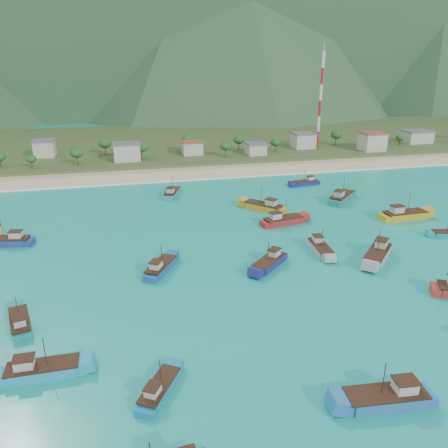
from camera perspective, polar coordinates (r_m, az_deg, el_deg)
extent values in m
plane|color=#0B8272|center=(88.02, 6.54, -5.57)|extent=(600.00, 600.00, 0.00)
cube|color=beige|center=(160.22, -2.90, 6.74)|extent=(400.00, 18.00, 1.20)
cube|color=#385123|center=(219.21, -5.85, 10.50)|extent=(400.00, 110.00, 2.40)
cube|color=white|center=(151.18, -2.24, 5.89)|extent=(400.00, 2.50, 0.08)
cube|color=#284C2D|center=(375.89, -16.70, 25.57)|extent=(800.00, 160.00, 150.00)
cube|color=beige|center=(193.02, -22.38, 9.08)|extent=(7.72, 8.43, 6.25)
cube|color=beige|center=(175.20, -12.56, 9.12)|extent=(9.85, 7.65, 6.44)
cube|color=beige|center=(182.84, -4.16, 9.82)|extent=(7.92, 6.60, 5.11)
cube|color=beige|center=(183.27, 4.17, 9.71)|extent=(7.39, 7.46, 4.29)
cube|color=beige|center=(200.02, 10.27, 10.64)|extent=(9.05, 8.72, 6.09)
cube|color=beige|center=(201.11, 18.79, 10.10)|extent=(9.49, 8.44, 7.22)
cube|color=beige|center=(228.13, 23.88, 10.35)|extent=(12.26, 8.78, 5.26)
cylinder|color=red|center=(204.02, 12.10, 10.80)|extent=(1.20, 1.20, 6.70)
cylinder|color=white|center=(203.01, 12.24, 12.65)|extent=(1.20, 1.20, 6.70)
cylinder|color=red|center=(202.22, 12.39, 14.53)|extent=(1.20, 1.20, 6.70)
cylinder|color=white|center=(201.65, 12.54, 16.42)|extent=(1.20, 1.20, 6.70)
cylinder|color=red|center=(201.29, 12.70, 18.31)|extent=(1.20, 1.20, 6.70)
cylinder|color=white|center=(201.17, 12.86, 20.21)|extent=(1.20, 1.20, 6.70)
cube|color=gold|center=(121.90, 22.52, 0.93)|extent=(12.81, 4.24, 2.30)
cube|color=beige|center=(119.72, 21.67, 1.77)|extent=(2.97, 2.43, 1.87)
cylinder|color=#382114|center=(121.22, 23.03, 2.63)|extent=(0.12, 0.12, 5.18)
cube|color=teal|center=(114.70, 27.22, -1.25)|extent=(8.34, 4.12, 1.46)
cylinder|color=#382114|center=(113.71, 27.21, -0.15)|extent=(0.12, 0.12, 3.28)
cube|color=#12789D|center=(58.50, -8.40, -20.72)|extent=(6.40, 8.38, 1.51)
cube|color=beige|center=(56.48, -9.28, -20.73)|extent=(2.28, 2.40, 1.23)
cylinder|color=#382114|center=(57.23, -8.32, -18.59)|extent=(0.12, 0.12, 3.40)
cube|color=navy|center=(87.84, 5.90, -5.23)|extent=(9.44, 9.04, 1.83)
cube|color=beige|center=(88.80, 6.58, -3.77)|extent=(2.94, 2.91, 1.49)
cylinder|color=#382114|center=(86.12, 5.79, -3.58)|extent=(0.12, 0.12, 4.13)
cube|color=#177D74|center=(76.22, -25.07, -11.73)|extent=(4.90, 9.47, 1.65)
cube|color=beige|center=(73.86, -25.14, -11.46)|extent=(2.13, 2.42, 1.34)
cylinder|color=#382114|center=(75.35, -25.41, -9.80)|extent=(0.12, 0.12, 3.72)
cube|color=navy|center=(108.43, -26.49, -2.19)|extent=(11.23, 5.12, 1.97)
cube|color=beige|center=(106.93, -25.55, -1.30)|extent=(2.78, 2.40, 1.60)
cylinder|color=#382114|center=(107.60, -27.06, -0.62)|extent=(0.12, 0.12, 4.43)
cube|color=maroon|center=(110.25, 7.73, 0.30)|extent=(11.59, 5.33, 2.03)
cube|color=beige|center=(108.50, 6.75, 1.03)|extent=(2.88, 2.48, 1.65)
cylinder|color=#382114|center=(109.47, 8.10, 1.96)|extent=(0.12, 0.12, 4.57)
cube|color=#1D97BD|center=(64.79, -22.51, -17.39)|extent=(10.31, 3.08, 1.87)
cube|color=beige|center=(64.23, -24.64, -16.23)|extent=(2.35, 1.90, 1.52)
cylinder|color=#382114|center=(62.92, -22.35, -15.18)|extent=(0.12, 0.12, 4.21)
cube|color=navy|center=(146.22, 10.55, 5.22)|extent=(9.70, 4.32, 1.70)
cube|color=beige|center=(146.87, 11.22, 5.87)|extent=(2.39, 2.05, 1.38)
cylinder|color=#382114|center=(145.23, 10.44, 6.25)|extent=(0.12, 0.12, 3.83)
cube|color=teal|center=(133.11, -6.77, 3.93)|extent=(6.40, 10.88, 1.90)
cube|color=beige|center=(130.63, -7.00, 4.38)|extent=(2.60, 2.88, 1.54)
cylinder|color=#382114|center=(132.81, -6.77, 5.27)|extent=(0.12, 0.12, 4.27)
cube|color=#2568A8|center=(59.59, 20.30, -20.79)|extent=(11.27, 4.23, 2.00)
cube|color=beige|center=(59.43, 22.56, -18.99)|extent=(2.68, 2.24, 1.63)
cylinder|color=#382114|center=(57.27, 20.14, -18.46)|extent=(0.12, 0.12, 4.51)
cube|color=#19528B|center=(86.52, -8.23, -5.78)|extent=(7.54, 10.02, 1.80)
cube|color=beige|center=(84.18, -8.87, -5.37)|extent=(2.70, 2.86, 1.46)
cylinder|color=#382114|center=(85.72, -8.17, -3.87)|extent=(0.12, 0.12, 4.05)
cube|color=#A89D97|center=(96.15, 12.46, -3.27)|extent=(3.66, 9.92, 1.77)
cube|color=beige|center=(97.22, 12.13, -1.94)|extent=(1.96, 2.35, 1.44)
cylinder|color=#382114|center=(94.56, 12.71, -1.81)|extent=(0.12, 0.12, 3.98)
cube|color=#C88C1D|center=(119.76, 5.14, 2.12)|extent=(10.62, 11.10, 2.16)
cube|color=beige|center=(118.06, 6.20, 2.80)|extent=(3.42, 3.46, 1.75)
cylinder|color=#382114|center=(119.00, 4.91, 3.77)|extent=(0.12, 0.12, 4.85)
cube|color=#1C7762|center=(131.86, 15.13, 3.25)|extent=(11.54, 11.04, 2.24)
cube|color=beige|center=(128.98, 14.83, 3.84)|extent=(3.59, 3.56, 1.82)
cylinder|color=#382114|center=(131.49, 15.38, 4.84)|extent=(0.12, 0.12, 5.05)
cube|color=#A49E96|center=(95.78, 19.39, -3.98)|extent=(10.75, 10.90, 2.15)
cube|color=beige|center=(97.23, 19.85, -2.41)|extent=(3.42, 3.43, 1.75)
cylinder|color=#382114|center=(93.83, 19.56, -2.19)|extent=(0.12, 0.12, 4.83)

